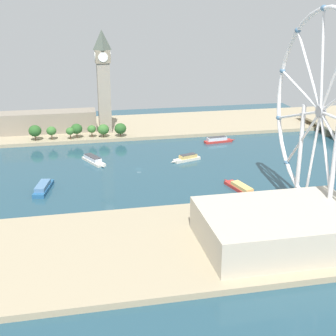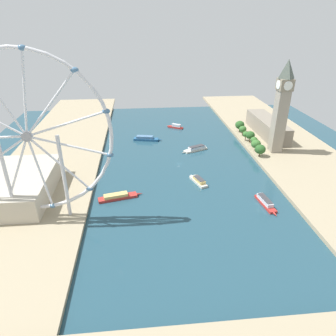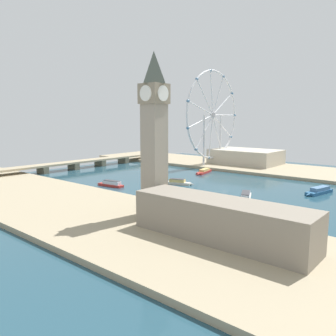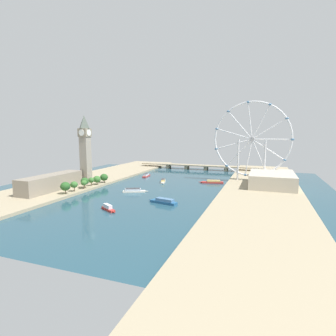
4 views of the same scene
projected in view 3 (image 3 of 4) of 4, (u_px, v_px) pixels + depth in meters
ground_plane at (224, 188)px, 280.46m from camera, size 411.20×411.20×0.00m
riverbank_left at (111, 219)px, 189.51m from camera, size 90.00×520.00×3.00m
riverbank_right at (282, 170)px, 370.97m from camera, size 90.00×520.00×3.00m
clock_tower at (154, 132)px, 187.39m from camera, size 13.67×13.67×89.95m
parliament_block at (220, 220)px, 151.80m from camera, size 22.00×84.83×18.32m
tree_row_embankment at (208, 201)px, 191.51m from camera, size 12.89×83.02×13.36m
ferris_wheel at (213, 116)px, 402.22m from camera, size 105.84×3.20×110.66m
riverside_hall at (246, 157)px, 410.52m from camera, size 53.47×77.70×17.02m
river_bridge at (87, 162)px, 399.17m from camera, size 223.20×17.00×9.05m
tour_boat_0 at (319, 191)px, 259.49m from camera, size 33.01×13.06×5.21m
tour_boat_1 at (246, 196)px, 243.36m from camera, size 29.63×16.98×4.96m
tour_boat_3 at (111, 184)px, 288.15m from camera, size 8.53×29.05×5.11m
tour_boat_4 at (178, 182)px, 296.28m from camera, size 12.57×25.22×4.97m
tour_boat_5 at (204, 171)px, 358.90m from camera, size 35.16×13.42×4.32m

